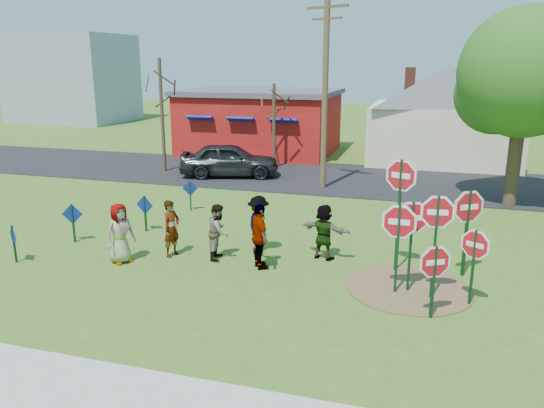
{
  "coord_description": "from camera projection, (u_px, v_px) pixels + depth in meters",
  "views": [
    {
      "loc": [
        4.68,
        -14.02,
        5.65
      ],
      "look_at": [
        0.38,
        0.55,
        1.53
      ],
      "focal_mm": 35.0,
      "sensor_mm": 36.0,
      "label": 1
    }
  ],
  "objects": [
    {
      "name": "ground",
      "position": [
        254.0,
        257.0,
        15.74
      ],
      "size": [
        120.0,
        120.0,
        0.0
      ],
      "primitive_type": "plane",
      "color": "#3B5E1B",
      "rests_on": "ground"
    },
    {
      "name": "sidewalk",
      "position": [
        123.0,
        400.0,
        9.06
      ],
      "size": [
        22.0,
        1.8,
        0.08
      ],
      "primitive_type": "cube",
      "color": "#9E9E99",
      "rests_on": "ground"
    },
    {
      "name": "road",
      "position": [
        327.0,
        177.0,
        26.38
      ],
      "size": [
        120.0,
        7.5,
        0.04
      ],
      "primitive_type": "cube",
      "color": "black",
      "rests_on": "ground"
    },
    {
      "name": "dirt_patch",
      "position": [
        409.0,
        288.0,
        13.58
      ],
      "size": [
        3.2,
        3.2,
        0.03
      ],
      "primitive_type": "cylinder",
      "color": "brown",
      "rests_on": "ground"
    },
    {
      "name": "red_building",
      "position": [
        261.0,
        121.0,
        33.38
      ],
      "size": [
        9.4,
        7.69,
        3.9
      ],
      "color": "maroon",
      "rests_on": "ground"
    },
    {
      "name": "cream_house",
      "position": [
        445.0,
        110.0,
        30.13
      ],
      "size": [
        9.4,
        9.4,
        6.5
      ],
      "color": "beige",
      "rests_on": "ground"
    },
    {
      "name": "distant_building",
      "position": [
        73.0,
        78.0,
        50.11
      ],
      "size": [
        10.0,
        8.0,
        8.0
      ],
      "primitive_type": "cube",
      "color": "#8C939E",
      "rests_on": "ground"
    },
    {
      "name": "stop_sign_a",
      "position": [
        399.0,
        229.0,
        12.92
      ],
      "size": [
        1.16,
        0.08,
        2.45
      ],
      "rotation": [
        0.0,
        0.0,
        -0.01
      ],
      "color": "#0F381C",
      "rests_on": "ground"
    },
    {
      "name": "stop_sign_b",
      "position": [
        400.0,
        187.0,
        14.08
      ],
      "size": [
        1.12,
        0.41,
        3.3
      ],
      "rotation": [
        0.0,
        0.0,
        -0.34
      ],
      "color": "#0F381C",
      "rests_on": "ground"
    },
    {
      "name": "stop_sign_c",
      "position": [
        437.0,
        223.0,
        12.51
      ],
      "size": [
        1.09,
        0.15,
        2.76
      ],
      "rotation": [
        0.0,
        0.0,
        0.12
      ],
      "color": "#0F381C",
      "rests_on": "ground"
    },
    {
      "name": "stop_sign_d",
      "position": [
        468.0,
        213.0,
        13.94
      ],
      "size": [
        1.04,
        0.64,
        2.54
      ],
      "rotation": [
        0.0,
        0.0,
        0.54
      ],
      "color": "#0F381C",
      "rests_on": "ground"
    },
    {
      "name": "stop_sign_e",
      "position": [
        435.0,
        267.0,
        11.73
      ],
      "size": [
        0.91,
        0.51,
        1.86
      ],
      "rotation": [
        0.0,
        0.0,
        0.51
      ],
      "color": "#0F381C",
      "rests_on": "ground"
    },
    {
      "name": "stop_sign_f",
      "position": [
        475.0,
        250.0,
        12.32
      ],
      "size": [
        0.84,
        0.49,
        2.01
      ],
      "rotation": [
        0.0,
        0.0,
        -0.52
      ],
      "color": "#0F381C",
      "rests_on": "ground"
    },
    {
      "name": "stop_sign_g",
      "position": [
        412.0,
        226.0,
        12.99
      ],
      "size": [
        1.09,
        0.24,
        2.5
      ],
      "rotation": [
        0.0,
        0.0,
        0.2
      ],
      "color": "#0F381C",
      "rests_on": "ground"
    },
    {
      "name": "blue_diamond_a",
      "position": [
        14.0,
        240.0,
        15.18
      ],
      "size": [
        0.54,
        0.37,
        1.13
      ],
      "rotation": [
        0.0,
        0.0,
        -0.59
      ],
      "color": "#0F381C",
      "rests_on": "ground"
    },
    {
      "name": "blue_diamond_b",
      "position": [
        73.0,
        219.0,
        16.87
      ],
      "size": [
        0.66,
        0.18,
        1.27
      ],
      "rotation": [
        0.0,
        0.0,
        0.24
      ],
      "color": "#0F381C",
      "rests_on": "ground"
    },
    {
      "name": "blue_diamond_c",
      "position": [
        145.0,
        209.0,
        17.95
      ],
      "size": [
        0.67,
        0.1,
        1.27
      ],
      "rotation": [
        0.0,
        0.0,
        -0.12
      ],
      "color": "#0F381C",
      "rests_on": "ground"
    },
    {
      "name": "blue_diamond_d",
      "position": [
        190.0,
        192.0,
        20.45
      ],
      "size": [
        0.59,
        0.17,
        1.19
      ],
      "rotation": [
        0.0,
        0.0,
        0.26
      ],
      "color": "#0F381C",
      "rests_on": "ground"
    },
    {
      "name": "person_a",
      "position": [
        120.0,
        233.0,
        15.14
      ],
      "size": [
        0.91,
        1.02,
        1.76
      ],
      "primitive_type": "imported",
      "rotation": [
        0.0,
        0.0,
        1.05
      ],
      "color": "#3F5491",
      "rests_on": "ground"
    },
    {
      "name": "person_b",
      "position": [
        171.0,
        228.0,
        15.66
      ],
      "size": [
        0.55,
        0.71,
        1.71
      ],
      "primitive_type": "imported",
      "rotation": [
        0.0,
        0.0,
        1.32
      ],
      "color": "#28796B",
      "rests_on": "ground"
    },
    {
      "name": "person_c",
      "position": [
        219.0,
        231.0,
        15.47
      ],
      "size": [
        0.73,
        0.88,
        1.65
      ],
      "primitive_type": "imported",
      "rotation": [
        0.0,
        0.0,
        1.71
      ],
      "color": "#965840",
      "rests_on": "ground"
    },
    {
      "name": "person_d",
      "position": [
        258.0,
        225.0,
        15.88
      ],
      "size": [
        0.73,
        1.19,
        1.78
      ],
      "primitive_type": "imported",
      "rotation": [
        0.0,
        0.0,
        1.63
      ],
      "color": "#2F2F34",
      "rests_on": "ground"
    },
    {
      "name": "person_e",
      "position": [
        260.0,
        237.0,
        14.67
      ],
      "size": [
        1.01,
        1.16,
        1.87
      ],
      "primitive_type": "imported",
      "rotation": [
        0.0,
        0.0,
        2.18
      ],
      "color": "#422A54",
      "rests_on": "ground"
    },
    {
      "name": "person_f",
      "position": [
        324.0,
        232.0,
        15.43
      ],
      "size": [
        1.61,
        0.9,
        1.66
      ],
      "primitive_type": "imported",
      "rotation": [
        0.0,
        0.0,
        2.86
      ],
      "color": "#1E4D2F",
      "rests_on": "ground"
    },
    {
      "name": "suv",
      "position": [
        230.0,
        160.0,
        26.39
      ],
      "size": [
        5.22,
        3.2,
        1.66
      ],
      "primitive_type": "imported",
      "rotation": [
        0.0,
        0.0,
        1.85
      ],
      "color": "#303035",
      "rests_on": "road"
    },
    {
      "name": "utility_pole",
      "position": [
        325.0,
        90.0,
        23.07
      ],
      "size": [
        1.92,
        0.94,
        8.38
      ],
      "rotation": [
        0.0,
        0.0,
        -0.42
      ],
      "color": "#4C3823",
      "rests_on": "ground"
    },
    {
      "name": "leafy_tree",
      "position": [
        527.0,
        80.0,
        20.0
      ],
      "size": [
        5.41,
        4.93,
        7.69
      ],
      "color": "#382819",
      "rests_on": "ground"
    },
    {
      "name": "bare_tree_west",
      "position": [
        161.0,
        99.0,
        26.94
      ],
      "size": [
        1.8,
        1.8,
        5.79
      ],
      "color": "#382819",
      "rests_on": "ground"
    },
    {
      "name": "bare_tree_east",
      "position": [
        274.0,
        114.0,
        28.05
      ],
      "size": [
        1.8,
        1.8,
        4.5
      ],
      "color": "#382819",
      "rests_on": "ground"
    }
  ]
}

